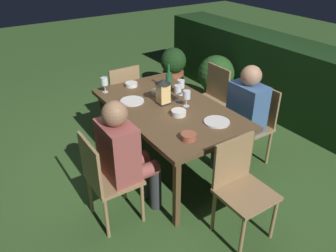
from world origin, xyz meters
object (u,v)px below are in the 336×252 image
plate_b (132,101)px  wine_glass_a (178,90)px  chair_head_near (122,94)px  wine_glass_b (181,85)px  person_in_blue (242,114)px  potted_plant_by_hedge (173,67)px  plate_a (217,122)px  person_in_rust (125,154)px  bowl_olives (188,136)px  bowl_dip (131,84)px  bowl_bread (179,113)px  chair_side_right_a (210,98)px  dining_table (168,112)px  potted_plant_corner (216,78)px  chair_head_far (241,185)px  lantern_centerpiece (163,90)px  chair_side_left_b (106,177)px  wine_glass_c (104,82)px  bowl_salad (156,92)px  wine_glass_d (187,96)px  green_bottle_on_table (169,81)px  chair_side_right_b (254,122)px

plate_b → wine_glass_a: bearing=60.2°
chair_head_near → wine_glass_b: wine_glass_b is taller
person_in_blue → potted_plant_by_hedge: size_ratio=1.67×
plate_a → person_in_rust: bearing=-99.9°
bowl_olives → bowl_dip: (-1.29, 0.14, -0.01)m
bowl_olives → plate_b: bearing=-177.0°
plate_b → bowl_bread: size_ratio=1.71×
potted_plant_by_hedge → chair_side_right_a: bearing=-16.5°
person_in_blue → wine_glass_a: person_in_blue is taller
wine_glass_a → dining_table: bearing=-68.2°
potted_plant_by_hedge → potted_plant_corner: bearing=8.9°
bowl_olives → chair_head_far: bearing=23.3°
person_in_rust → lantern_centerpiece: size_ratio=4.34×
chair_side_right_a → chair_side_left_b: same height
wine_glass_c → bowl_dip: wine_glass_c is taller
bowl_dip → bowl_salad: bearing=16.9°
chair_head_far → lantern_centerpiece: lantern_centerpiece is taller
chair_head_near → bowl_olives: chair_head_near is taller
chair_side_right_a → bowl_salad: (0.06, -0.82, 0.29)m
person_in_blue → plate_b: size_ratio=4.67×
lantern_centerpiece → bowl_salad: (-0.22, 0.05, -0.12)m
wine_glass_b → wine_glass_d: bearing=-23.8°
plate_a → bowl_bread: bowl_bread is taller
green_bottle_on_table → lantern_centerpiece: bearing=-42.4°
potted_plant_corner → chair_side_left_b: bearing=-60.7°
chair_head_near → bowl_bread: bearing=-0.7°
lantern_centerpiece → chair_side_left_b: bearing=-62.2°
wine_glass_c → bowl_bread: 0.97m
wine_glass_b → wine_glass_c: 0.83m
chair_head_near → wine_glass_a: bearing=9.3°
potted_plant_corner → potted_plant_by_hedge: bearing=-171.1°
chair_side_right_a → chair_head_near: (-0.70, -0.87, 0.00)m
person_in_rust → wine_glass_b: person_in_rust is taller
plate_a → bowl_bread: size_ratio=1.67×
wine_glass_b → bowl_dip: wine_glass_b is taller
green_bottle_on_table → wine_glass_a: bearing=-14.7°
wine_glass_a → bowl_bread: size_ratio=1.17×
chair_head_far → bowl_salad: 1.42m
chair_side_right_a → potted_plant_corner: 0.80m
chair_side_right_b → plate_a: (0.15, -0.68, 0.27)m
dining_table → green_bottle_on_table: size_ratio=5.72×
chair_head_near → wine_glass_a: (1.01, 0.16, 0.38)m
chair_side_right_b → wine_glass_b: size_ratio=5.15×
chair_side_right_a → plate_b: chair_side_right_a is taller
chair_side_right_b → potted_plant_by_hedge: size_ratio=1.26×
person_in_blue → potted_plant_corner: 1.52m
chair_side_right_a → plate_b: bearing=-86.4°
chair_side_right_b → wine_glass_a: wine_glass_a is taller
green_bottle_on_table → wine_glass_a: 0.29m
person_in_blue → wine_glass_d: 0.63m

